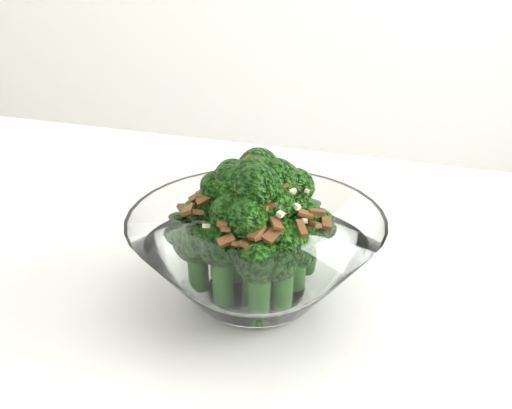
{
  "coord_description": "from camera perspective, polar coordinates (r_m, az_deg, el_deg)",
  "views": [
    {
      "loc": [
        -0.02,
        -0.52,
        1.04
      ],
      "look_at": [
        -0.06,
        -0.1,
        0.84
      ],
      "focal_mm": 40.0,
      "sensor_mm": 36.0,
      "label": 1
    }
  ],
  "objects": [
    {
      "name": "table",
      "position": [
        0.54,
        -3.2,
        -15.58
      ],
      "size": [
        1.35,
        1.05,
        0.75
      ],
      "color": "white",
      "rests_on": "ground"
    },
    {
      "name": "broccoli_dish",
      "position": [
        0.48,
        0.02,
        -4.17
      ],
      "size": [
        0.21,
        0.21,
        0.13
      ],
      "color": "white",
      "rests_on": "table"
    }
  ]
}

